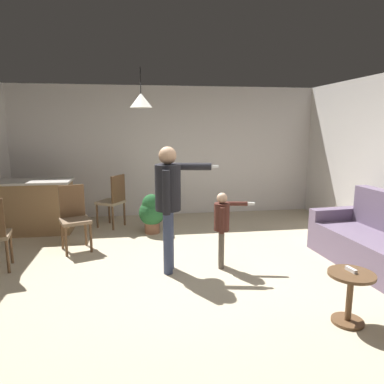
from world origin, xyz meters
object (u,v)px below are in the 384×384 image
kitchen_counter (36,206)px  dining_chair_near_wall (113,199)px  person_child (222,221)px  side_table_by_couch (350,292)px  person_adult (169,196)px  dining_chair_centre_back (74,215)px  potted_plant_corner (152,212)px  couch_floral (376,243)px  spare_remote_on_table (351,270)px

kitchen_counter → dining_chair_near_wall: bearing=5.9°
kitchen_counter → dining_chair_near_wall: size_ratio=1.26×
person_child → dining_chair_near_wall: 2.70m
side_table_by_couch → person_adult: person_adult is taller
person_child → dining_chair_centre_back: person_child is taller
person_adult → person_child: 0.81m
person_child → potted_plant_corner: person_child is taller
couch_floral → person_child: size_ratio=1.80×
dining_chair_near_wall → dining_chair_centre_back: same height
dining_chair_centre_back → spare_remote_on_table: 3.93m
couch_floral → side_table_by_couch: bearing=132.5°
kitchen_counter → person_adult: size_ratio=0.76×
couch_floral → dining_chair_near_wall: same height
person_child → spare_remote_on_table: (0.92, -1.51, -0.10)m
side_table_by_couch → potted_plant_corner: (-1.79, 3.24, 0.06)m
dining_chair_near_wall → dining_chair_centre_back: (-0.52, -1.16, 0.00)m
side_table_by_couch → potted_plant_corner: bearing=118.8°
side_table_by_couch → spare_remote_on_table: spare_remote_on_table is taller
person_child → dining_chair_centre_back: bearing=-104.7°
dining_chair_near_wall → side_table_by_couch: bearing=-113.0°
person_adult → person_child: bearing=102.4°
dining_chair_centre_back → spare_remote_on_table: dining_chair_centre_back is taller
person_adult → dining_chair_near_wall: person_adult is taller
kitchen_counter → dining_chair_near_wall: dining_chair_near_wall is taller
potted_plant_corner → spare_remote_on_table: size_ratio=5.44×
dining_chair_centre_back → person_child: bearing=133.9°
person_child → dining_chair_near_wall: size_ratio=1.03×
side_table_by_couch → spare_remote_on_table: 0.21m
dining_chair_near_wall → spare_remote_on_table: dining_chair_near_wall is taller
dining_chair_near_wall → person_adult: bearing=-125.3°
side_table_by_couch → potted_plant_corner: size_ratio=0.74×
potted_plant_corner → kitchen_counter: bearing=170.5°
person_adult → dining_chair_near_wall: size_ratio=1.65×
kitchen_counter → spare_remote_on_table: (3.84, -3.55, 0.06)m
person_adult → spare_remote_on_table: 2.26m
kitchen_counter → person_child: person_child is taller
kitchen_counter → dining_chair_centre_back: size_ratio=1.26×
potted_plant_corner → person_child: bearing=-62.7°
couch_floral → person_adult: 2.89m
person_child → potted_plant_corner: (-0.88, 1.70, -0.25)m
person_child → person_adult: bearing=-76.9°
spare_remote_on_table → kitchen_counter: bearing=137.2°
person_child → dining_chair_centre_back: (-2.09, 1.02, -0.10)m
dining_chair_near_wall → dining_chair_centre_back: size_ratio=1.00×
kitchen_counter → dining_chair_near_wall: 1.35m
side_table_by_couch → potted_plant_corner: 3.70m
side_table_by_couch → dining_chair_centre_back: dining_chair_centre_back is taller
person_adult → potted_plant_corner: 1.85m
potted_plant_corner → couch_floral: bearing=-33.7°
couch_floral → dining_chair_near_wall: size_ratio=1.86×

